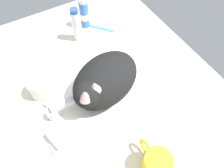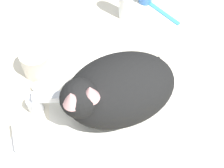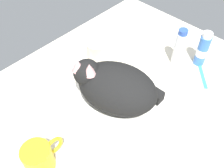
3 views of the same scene
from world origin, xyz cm
name	(u,v)px [view 1 (image 1 of 3)]	position (x,y,z in cm)	size (l,w,h in cm)	color
ground_plane	(106,94)	(0.00, 0.00, -1.50)	(110.00, 82.50, 3.00)	silver
sink_basin	(106,91)	(0.00, 0.00, 0.35)	(33.94, 33.94, 0.71)	white
faucet	(56,112)	(0.00, 18.89, 2.72)	(13.35, 9.80, 6.32)	silver
cat	(104,81)	(-0.22, 0.91, 8.14)	(24.54, 29.41, 16.57)	black
coffee_mug	(156,163)	(-29.39, 0.51, 4.30)	(11.84, 7.73, 8.61)	yellow
rinse_cup	(40,87)	(11.00, 20.21, 3.86)	(7.55, 7.55, 7.73)	silver
soap_dish	(59,139)	(-8.25, 21.52, 0.60)	(9.00, 6.40, 1.20)	white
soap_bar	(58,138)	(-8.25, 21.52, 2.47)	(6.50, 4.32, 2.54)	white
toothpaste_bottle	(77,26)	(29.70, -2.87, 7.09)	(3.89, 3.89, 15.14)	white
mouthwash_bottle	(84,14)	(35.62, -9.12, 6.47)	(4.07, 4.07, 13.88)	#3870C6
toothbrush	(96,27)	(32.10, -12.49, 0.52)	(11.89, 10.70, 1.60)	#388CD8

